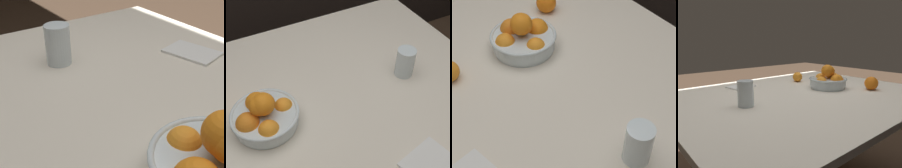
% 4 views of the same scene
% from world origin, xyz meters
% --- Properties ---
extents(dining_table, '(1.44, 1.16, 0.72)m').
position_xyz_m(dining_table, '(0.00, 0.00, 0.66)').
color(dining_table, beige).
rests_on(dining_table, ground_plane).
extents(fruit_bowl, '(0.24, 0.24, 0.15)m').
position_xyz_m(fruit_bowl, '(-0.22, 0.01, 0.77)').
color(fruit_bowl, silver).
rests_on(fruit_bowl, dining_table).
extents(juice_glass, '(0.08, 0.08, 0.12)m').
position_xyz_m(juice_glass, '(0.38, 0.01, 0.77)').
color(juice_glass, '#F4A314').
rests_on(juice_glass, dining_table).
extents(napkin, '(0.19, 0.15, 0.01)m').
position_xyz_m(napkin, '(0.19, -0.38, 0.72)').
color(napkin, white).
rests_on(napkin, dining_table).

